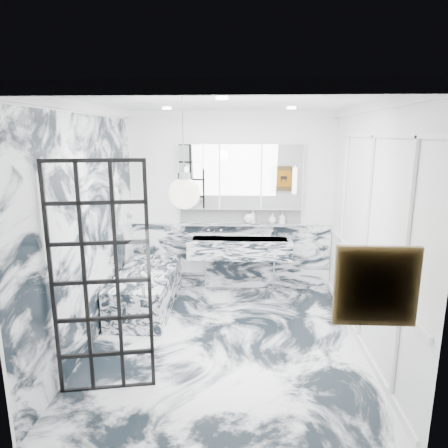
# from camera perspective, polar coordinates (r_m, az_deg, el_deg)

# --- Properties ---
(floor) EXTENTS (3.60, 3.60, 0.00)m
(floor) POSITION_cam_1_polar(r_m,az_deg,el_deg) (5.05, 0.15, -16.40)
(floor) COLOR white
(floor) RESTS_ON ground
(ceiling) EXTENTS (3.60, 3.60, 0.00)m
(ceiling) POSITION_cam_1_polar(r_m,az_deg,el_deg) (4.42, 0.17, 17.14)
(ceiling) COLOR white
(ceiling) RESTS_ON wall_back
(wall_back) EXTENTS (3.60, 0.00, 3.60)m
(wall_back) POSITION_cam_1_polar(r_m,az_deg,el_deg) (6.30, 0.97, 3.06)
(wall_back) COLOR white
(wall_back) RESTS_ON floor
(wall_front) EXTENTS (3.60, 0.00, 3.60)m
(wall_front) POSITION_cam_1_polar(r_m,az_deg,el_deg) (2.82, -1.67, -9.36)
(wall_front) COLOR white
(wall_front) RESTS_ON floor
(wall_left) EXTENTS (0.00, 3.60, 3.60)m
(wall_left) POSITION_cam_1_polar(r_m,az_deg,el_deg) (4.88, -18.94, -0.51)
(wall_left) COLOR white
(wall_left) RESTS_ON floor
(wall_right) EXTENTS (0.00, 3.60, 3.60)m
(wall_right) POSITION_cam_1_polar(r_m,az_deg,el_deg) (4.74, 19.87, -0.97)
(wall_right) COLOR white
(wall_right) RESTS_ON floor
(marble_clad_back) EXTENTS (3.18, 0.05, 1.05)m
(marble_clad_back) POSITION_cam_1_polar(r_m,az_deg,el_deg) (6.48, 0.93, -4.63)
(marble_clad_back) COLOR white
(marble_clad_back) RESTS_ON floor
(marble_clad_left) EXTENTS (0.02, 3.56, 2.68)m
(marble_clad_left) POSITION_cam_1_polar(r_m,az_deg,el_deg) (4.89, -18.73, -1.19)
(marble_clad_left) COLOR white
(marble_clad_left) RESTS_ON floor
(panel_molding) EXTENTS (0.03, 3.40, 2.30)m
(panel_molding) POSITION_cam_1_polar(r_m,az_deg,el_deg) (4.76, 19.55, -2.14)
(panel_molding) COLOR white
(panel_molding) RESTS_ON floor
(soap_bottle_a) EXTENTS (0.11, 0.11, 0.23)m
(soap_bottle_a) POSITION_cam_1_polar(r_m,az_deg,el_deg) (6.25, 4.15, 1.10)
(soap_bottle_a) COLOR #8C5919
(soap_bottle_a) RESTS_ON ledge
(soap_bottle_b) EXTENTS (0.09, 0.10, 0.19)m
(soap_bottle_b) POSITION_cam_1_polar(r_m,az_deg,el_deg) (6.28, 8.34, 0.87)
(soap_bottle_b) COLOR #4C4C51
(soap_bottle_b) RESTS_ON ledge
(soap_bottle_c) EXTENTS (0.16, 0.16, 0.16)m
(soap_bottle_c) POSITION_cam_1_polar(r_m,az_deg,el_deg) (6.27, 6.92, 0.78)
(soap_bottle_c) COLOR silver
(soap_bottle_c) RESTS_ON ledge
(face_pot) EXTENTS (0.16, 0.16, 0.16)m
(face_pot) POSITION_cam_1_polar(r_m,az_deg,el_deg) (6.25, 3.56, 0.77)
(face_pot) COLOR white
(face_pot) RESTS_ON ledge
(amber_bottle) EXTENTS (0.04, 0.04, 0.10)m
(amber_bottle) POSITION_cam_1_polar(r_m,az_deg,el_deg) (6.27, 6.71, 0.50)
(amber_bottle) COLOR #8C5919
(amber_bottle) RESTS_ON ledge
(flower_vase) EXTENTS (0.08, 0.08, 0.12)m
(flower_vase) POSITION_cam_1_polar(r_m,az_deg,el_deg) (5.16, -10.95, -8.51)
(flower_vase) COLOR silver
(flower_vase) RESTS_ON bathtub
(crittall_door) EXTENTS (0.87, 0.20, 2.24)m
(crittall_door) POSITION_cam_1_polar(r_m,az_deg,el_deg) (3.92, -17.12, -7.88)
(crittall_door) COLOR black
(crittall_door) RESTS_ON floor
(artwork) EXTENTS (0.48, 0.05, 0.48)m
(artwork) POSITION_cam_1_polar(r_m,az_deg,el_deg) (2.98, 20.91, -8.31)
(artwork) COLOR #C47B14
(artwork) RESTS_ON wall_front
(pendant_light) EXTENTS (0.26, 0.26, 0.26)m
(pendant_light) POSITION_cam_1_polar(r_m,az_deg,el_deg) (3.26, -5.69, 4.36)
(pendant_light) COLOR white
(pendant_light) RESTS_ON ceiling
(trough_sink) EXTENTS (1.60, 0.45, 0.30)m
(trough_sink) POSITION_cam_1_polar(r_m,az_deg,el_deg) (6.21, 2.25, -3.45)
(trough_sink) COLOR silver
(trough_sink) RESTS_ON wall_back
(ledge) EXTENTS (1.90, 0.14, 0.04)m
(ledge) POSITION_cam_1_polar(r_m,az_deg,el_deg) (6.28, 2.30, -0.05)
(ledge) COLOR silver
(ledge) RESTS_ON wall_back
(subway_tile) EXTENTS (1.90, 0.03, 0.23)m
(subway_tile) POSITION_cam_1_polar(r_m,az_deg,el_deg) (6.32, 2.32, 1.27)
(subway_tile) COLOR white
(subway_tile) RESTS_ON wall_back
(mirror_cabinet) EXTENTS (1.90, 0.16, 1.00)m
(mirror_cabinet) POSITION_cam_1_polar(r_m,az_deg,el_deg) (6.17, 2.36, 6.77)
(mirror_cabinet) COLOR white
(mirror_cabinet) RESTS_ON wall_back
(sconce_left) EXTENTS (0.07, 0.07, 0.40)m
(sconce_left) POSITION_cam_1_polar(r_m,az_deg,el_deg) (6.14, -5.37, 6.33)
(sconce_left) COLOR white
(sconce_left) RESTS_ON mirror_cabinet
(sconce_right) EXTENTS (0.07, 0.07, 0.40)m
(sconce_right) POSITION_cam_1_polar(r_m,az_deg,el_deg) (6.12, 10.09, 6.17)
(sconce_right) COLOR white
(sconce_right) RESTS_ON mirror_cabinet
(bathtub) EXTENTS (0.75, 1.65, 0.55)m
(bathtub) POSITION_cam_1_polar(r_m,az_deg,el_deg) (5.90, -11.03, -9.24)
(bathtub) COLOR silver
(bathtub) RESTS_ON floor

